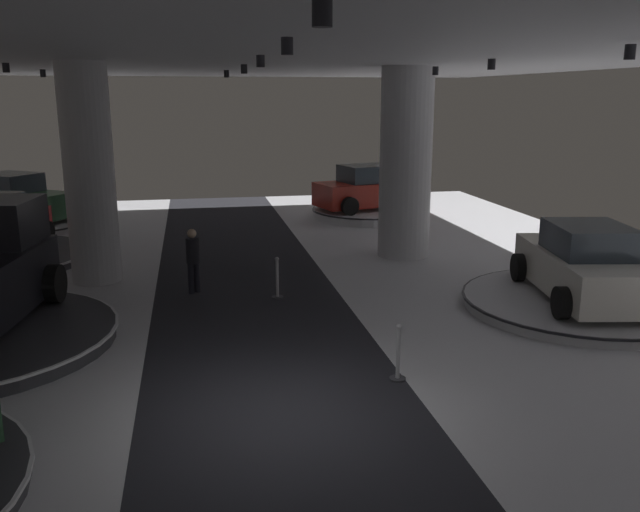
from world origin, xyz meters
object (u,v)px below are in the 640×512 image
object	(u,v)px
column_right	(406,164)
display_platform_mid_right	(580,302)
display_platform_deep_right	(370,212)
display_car_deep_right	(369,189)
column_left	(89,175)
display_car_deep_left	(14,199)
display_platform_deep_left	(17,223)
display_car_mid_right	(584,265)
visitor_walking_near	(193,257)

from	to	relation	value
column_right	display_platform_mid_right	world-z (taller)	column_right
display_platform_deep_right	display_car_deep_right	bearing A→B (deg)	-165.08
column_left	column_right	world-z (taller)	same
column_left	display_platform_deep_right	xyz separation A→B (m)	(9.35, 7.46, -2.55)
display_car_deep_right	display_car_deep_left	distance (m)	13.19
display_platform_deep_left	display_car_deep_right	bearing A→B (deg)	-2.73
column_right	display_car_deep_right	size ratio (longest dim) A/B	1.22
display_platform_deep_right	display_car_deep_right	distance (m)	0.92
column_right	display_car_mid_right	world-z (taller)	column_right
display_platform_mid_right	display_car_mid_right	world-z (taller)	display_car_mid_right
display_platform_deep_right	visitor_walking_near	distance (m)	11.43
display_platform_deep_right	display_platform_deep_left	world-z (taller)	display_platform_deep_right
display_car_deep_right	visitor_walking_near	xyz separation A→B (m)	(-6.86, -9.08, -0.21)
display_platform_deep_right	display_car_mid_right	xyz separation A→B (m)	(1.67, -12.01, 0.82)
column_left	display_car_mid_right	bearing A→B (deg)	-22.43
display_platform_deep_left	visitor_walking_near	size ratio (longest dim) A/B	3.45
display_car_deep_left	display_platform_deep_right	bearing A→B (deg)	-2.77
display_platform_deep_left	visitor_walking_near	distance (m)	11.59
display_car_deep_left	display_platform_mid_right	distance (m)	19.53
column_left	display_car_mid_right	world-z (taller)	column_left
display_platform_mid_right	column_right	bearing A→B (deg)	112.49
column_left	display_car_deep_left	xyz separation A→B (m)	(-3.85, 8.10, -1.75)
display_platform_deep_left	display_car_deep_left	world-z (taller)	display_car_deep_left
column_right	display_platform_deep_left	size ratio (longest dim) A/B	1.00
column_right	display_car_deep_left	size ratio (longest dim) A/B	1.24
display_car_deep_left	display_car_mid_right	distance (m)	19.52
display_car_deep_right	display_platform_deep_right	bearing A→B (deg)	14.92
display_platform_deep_left	display_platform_mid_right	bearing A→B (deg)	-40.32
column_left	display_car_deep_right	world-z (taller)	column_left
column_right	display_platform_deep_right	size ratio (longest dim) A/B	1.22
column_right	display_car_deep_right	bearing A→B (deg)	84.15
display_car_deep_right	display_car_mid_right	xyz separation A→B (m)	(1.70, -12.01, -0.11)
display_platform_deep_right	display_car_mid_right	size ratio (longest dim) A/B	1.01
display_car_deep_right	display_car_mid_right	distance (m)	12.13
display_car_deep_left	display_car_mid_right	world-z (taller)	display_car_mid_right
display_car_deep_left	display_car_mid_right	bearing A→B (deg)	-40.39
display_platform_mid_right	visitor_walking_near	distance (m)	9.08
column_right	display_platform_mid_right	xyz separation A→B (m)	(2.35, -5.68, -2.61)
display_car_deep_right	display_car_mid_right	bearing A→B (deg)	-81.94
column_left	display_platform_deep_right	size ratio (longest dim) A/B	1.22
column_right	display_platform_mid_right	distance (m)	6.68
display_platform_deep_right	display_platform_mid_right	world-z (taller)	display_platform_deep_right
visitor_walking_near	column_right	bearing A→B (deg)	24.08
column_right	display_car_deep_right	distance (m)	6.54
column_left	display_platform_deep_left	distance (m)	9.32
display_platform_mid_right	visitor_walking_near	size ratio (longest dim) A/B	3.31
column_right	display_car_deep_left	bearing A→B (deg)	150.99
column_left	display_car_deep_left	world-z (taller)	column_left
display_platform_deep_left	display_car_deep_left	distance (m)	0.87
display_platform_deep_right	display_car_deep_left	world-z (taller)	display_car_deep_left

